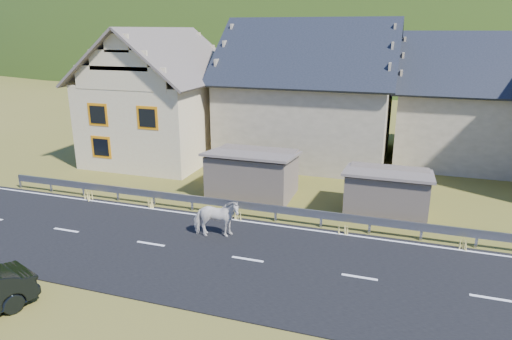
% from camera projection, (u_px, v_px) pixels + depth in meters
% --- Properties ---
extents(ground, '(160.00, 160.00, 0.00)m').
position_uv_depth(ground, '(248.00, 260.00, 16.57)').
color(ground, '#4B4E16').
rests_on(ground, ground).
extents(road, '(60.00, 7.00, 0.04)m').
position_uv_depth(road, '(248.00, 260.00, 16.57)').
color(road, black).
rests_on(road, ground).
extents(lane_markings, '(60.00, 6.60, 0.01)m').
position_uv_depth(lane_markings, '(248.00, 259.00, 16.56)').
color(lane_markings, silver).
rests_on(lane_markings, road).
extents(guardrail, '(28.10, 0.09, 0.75)m').
position_uv_depth(guardrail, '(276.00, 210.00, 19.75)').
color(guardrail, '#93969B').
rests_on(guardrail, ground).
extents(shed_left, '(4.30, 3.30, 2.40)m').
position_uv_depth(shed_left, '(253.00, 174.00, 22.74)').
color(shed_left, '#6F6154').
rests_on(shed_left, ground).
extents(shed_right, '(3.80, 2.90, 2.20)m').
position_uv_depth(shed_right, '(387.00, 194.00, 20.37)').
color(shed_right, '#6F6154').
rests_on(shed_right, ground).
extents(house_cream, '(7.80, 9.80, 8.30)m').
position_uv_depth(house_cream, '(162.00, 89.00, 29.16)').
color(house_cream, beige).
rests_on(house_cream, ground).
extents(house_stone_a, '(10.80, 9.80, 8.90)m').
position_uv_depth(house_stone_a, '(310.00, 85.00, 29.11)').
color(house_stone_a, tan).
rests_on(house_stone_a, ground).
extents(house_stone_b, '(9.80, 8.80, 8.10)m').
position_uv_depth(house_stone_b, '(476.00, 94.00, 28.05)').
color(house_stone_b, tan).
rests_on(house_stone_b, ground).
extents(mountain, '(440.00, 280.00, 260.00)m').
position_uv_depth(mountain, '(406.00, 101.00, 184.30)').
color(mountain, '#203F12').
rests_on(mountain, ground).
extents(conifer_patch, '(76.00, 50.00, 28.00)m').
position_uv_depth(conifer_patch, '(193.00, 36.00, 131.03)').
color(conifer_patch, black).
rests_on(conifer_patch, ground).
extents(horse, '(1.32, 2.04, 1.58)m').
position_uv_depth(horse, '(216.00, 218.00, 18.15)').
color(horse, silver).
rests_on(horse, road).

